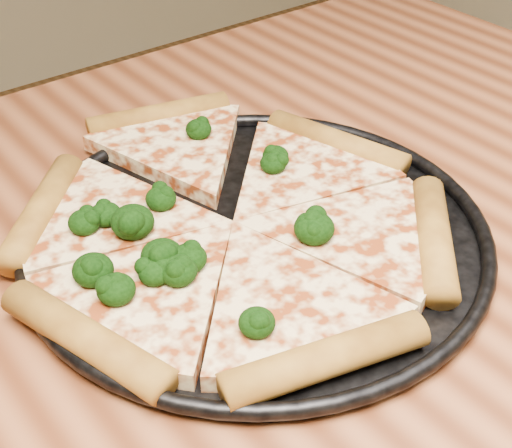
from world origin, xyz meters
TOP-DOWN VIEW (x-y plane):
  - pizza_pan at (0.10, 0.10)m, footprint 0.36×0.36m
  - pizza at (0.08, 0.11)m, footprint 0.35×0.38m
  - broccoli_florets at (0.04, 0.11)m, footprint 0.22×0.25m

SIDE VIEW (x-z plane):
  - pizza_pan at x=0.10m, z-range 0.75..0.77m
  - pizza at x=0.08m, z-range 0.75..0.78m
  - broccoli_florets at x=0.04m, z-range 0.77..0.79m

